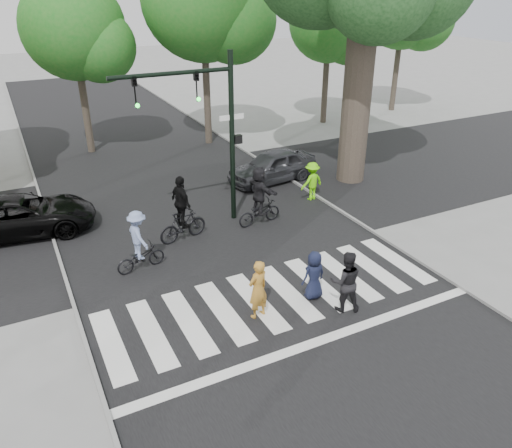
{
  "coord_description": "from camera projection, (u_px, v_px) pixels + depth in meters",
  "views": [
    {
      "loc": [
        -5.72,
        -9.17,
        8.03
      ],
      "look_at": [
        0.5,
        3.0,
        1.3
      ],
      "focal_mm": 35.0,
      "sensor_mm": 36.0,
      "label": 1
    }
  ],
  "objects": [
    {
      "name": "ground",
      "position": [
        291.0,
        316.0,
        13.21
      ],
      "size": [
        120.0,
        120.0,
        0.0
      ],
      "primitive_type": "plane",
      "color": "gray",
      "rests_on": "ground"
    },
    {
      "name": "road_stem",
      "position": [
        217.0,
        238.0,
        17.2
      ],
      "size": [
        10.0,
        70.0,
        0.01
      ],
      "primitive_type": "cube",
      "color": "black",
      "rests_on": "ground"
    },
    {
      "name": "road_cross",
      "position": [
        187.0,
        206.0,
        19.6
      ],
      "size": [
        70.0,
        10.0,
        0.01
      ],
      "primitive_type": "cube",
      "color": "black",
      "rests_on": "ground"
    },
    {
      "name": "curb_left",
      "position": [
        63.0,
        272.0,
        15.12
      ],
      "size": [
        0.1,
        70.0,
        0.1
      ],
      "primitive_type": "cube",
      "color": "gray",
      "rests_on": "ground"
    },
    {
      "name": "curb_right",
      "position": [
        337.0,
        209.0,
        19.24
      ],
      "size": [
        0.1,
        70.0,
        0.1
      ],
      "primitive_type": "cube",
      "color": "gray",
      "rests_on": "ground"
    },
    {
      "name": "crosswalk",
      "position": [
        278.0,
        303.0,
        13.73
      ],
      "size": [
        10.0,
        3.85,
        0.01
      ],
      "color": "silver",
      "rests_on": "ground"
    },
    {
      "name": "traffic_signal",
      "position": [
        208.0,
        117.0,
        16.58
      ],
      "size": [
        4.45,
        0.29,
        6.0
      ],
      "color": "black",
      "rests_on": "ground"
    },
    {
      "name": "bg_tree_2",
      "position": [
        80.0,
        33.0,
        23.21
      ],
      "size": [
        5.04,
        4.8,
        8.4
      ],
      "color": "brown",
      "rests_on": "ground"
    },
    {
      "name": "bg_tree_3",
      "position": [
        211.0,
        4.0,
        24.1
      ],
      "size": [
        6.3,
        6.0,
        10.2
      ],
      "color": "brown",
      "rests_on": "ground"
    },
    {
      "name": "bg_tree_4",
      "position": [
        334.0,
        25.0,
        28.6
      ],
      "size": [
        4.83,
        4.6,
        8.15
      ],
      "color": "brown",
      "rests_on": "ground"
    },
    {
      "name": "bg_tree_5",
      "position": [
        409.0,
        9.0,
        31.2
      ],
      "size": [
        5.67,
        5.4,
        9.3
      ],
      "color": "brown",
      "rests_on": "ground"
    },
    {
      "name": "pedestrian_woman",
      "position": [
        258.0,
        289.0,
        12.86
      ],
      "size": [
        0.69,
        0.55,
        1.67
      ],
      "primitive_type": "imported",
      "rotation": [
        0.0,
        0.0,
        3.41
      ],
      "color": "#B8802C",
      "rests_on": "ground"
    },
    {
      "name": "pedestrian_child",
      "position": [
        314.0,
        275.0,
        13.7
      ],
      "size": [
        0.73,
        0.5,
        1.43
      ],
      "primitive_type": "imported",
      "rotation": [
        0.0,
        0.0,
        3.21
      ],
      "color": "#151931",
      "rests_on": "ground"
    },
    {
      "name": "pedestrian_adult",
      "position": [
        346.0,
        282.0,
        13.13
      ],
      "size": [
        1.05,
        0.95,
        1.74
      ],
      "primitive_type": "imported",
      "rotation": [
        0.0,
        0.0,
        2.71
      ],
      "color": "black",
      "rests_on": "ground"
    },
    {
      "name": "cyclist_left",
      "position": [
        139.0,
        245.0,
        14.98
      ],
      "size": [
        1.6,
        1.08,
        1.95
      ],
      "color": "black",
      "rests_on": "ground"
    },
    {
      "name": "cyclist_mid",
      "position": [
        182.0,
        215.0,
        16.68
      ],
      "size": [
        1.83,
        1.14,
        2.3
      ],
      "color": "black",
      "rests_on": "ground"
    },
    {
      "name": "cyclist_right",
      "position": [
        259.0,
        199.0,
        17.79
      ],
      "size": [
        1.78,
        1.65,
        2.19
      ],
      "color": "black",
      "rests_on": "ground"
    },
    {
      "name": "car_suv",
      "position": [
        21.0,
        216.0,
        17.22
      ],
      "size": [
        5.16,
        2.86,
        1.37
      ],
      "primitive_type": "imported",
      "rotation": [
        0.0,
        0.0,
        1.45
      ],
      "color": "black",
      "rests_on": "ground"
    },
    {
      "name": "car_grey",
      "position": [
        272.0,
        166.0,
        21.75
      ],
      "size": [
        4.2,
        2.08,
        1.37
      ],
      "primitive_type": "imported",
      "rotation": [
        0.0,
        0.0,
        -1.45
      ],
      "color": "#343539",
      "rests_on": "ground"
    },
    {
      "name": "bystander_hivis",
      "position": [
        312.0,
        181.0,
        19.89
      ],
      "size": [
        1.09,
        0.73,
        1.56
      ],
      "primitive_type": "imported",
      "rotation": [
        0.0,
        0.0,
        3.29
      ],
      "color": "#6AE80B",
      "rests_on": "ground"
    }
  ]
}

